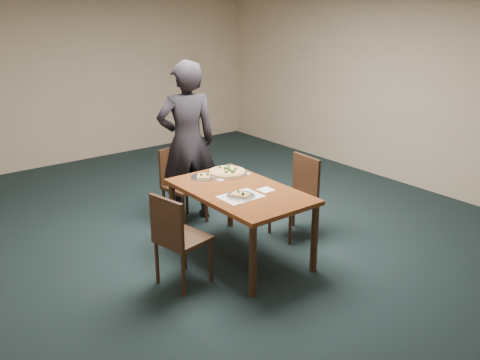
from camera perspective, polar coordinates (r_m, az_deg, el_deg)
ground at (r=6.16m, az=0.17°, el=-5.92°), size 8.00×8.00×0.00m
room_shell at (r=5.65m, az=0.19°, el=10.27°), size 8.00×8.00×8.00m
dining_table at (r=5.43m, az=0.00°, el=-1.91°), size 0.90×1.50×0.75m
chair_far at (r=6.41m, az=-6.39°, el=-0.06°), size 0.48×0.48×0.91m
chair_left at (r=4.98m, az=-6.77°, el=-5.88°), size 0.49×0.49×0.91m
chair_right at (r=6.06m, az=6.22°, el=-1.20°), size 0.44×0.44×0.91m
diner at (r=6.36m, az=-5.68°, el=4.03°), size 0.81×0.65×1.92m
placemat_main at (r=5.88m, az=-1.38°, el=0.69°), size 0.42×0.32×0.00m
placemat_near at (r=5.21m, az=0.07°, el=-1.76°), size 0.40×0.30×0.00m
pizza_pan at (r=5.87m, az=-1.37°, el=0.89°), size 0.44×0.44×0.07m
slice_plate_near at (r=5.21m, az=0.07°, el=-1.63°), size 0.28×0.28×0.06m
slice_plate_far at (r=5.76m, az=-3.90°, el=0.37°), size 0.28×0.28×0.06m
napkin at (r=5.38m, az=2.78°, el=-1.07°), size 0.14×0.14×0.01m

